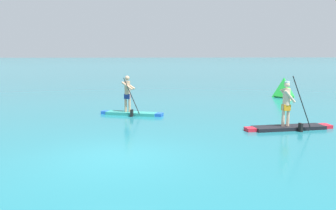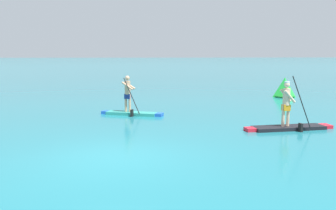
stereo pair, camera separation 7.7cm
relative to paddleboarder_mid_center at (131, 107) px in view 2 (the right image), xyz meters
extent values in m
plane|color=#1E727F|center=(-0.29, -6.84, -0.36)|extent=(440.00, 440.00, 0.00)
cube|color=teal|center=(0.04, 0.00, -0.30)|extent=(2.39, 1.37, 0.13)
cube|color=blue|center=(1.27, -0.45, -0.30)|extent=(0.42, 0.50, 0.13)
cube|color=blue|center=(-1.19, 0.44, -0.30)|extent=(0.40, 0.45, 0.13)
cylinder|color=tan|center=(-0.05, 0.03, 0.17)|extent=(0.11, 0.11, 0.80)
cylinder|color=tan|center=(-0.23, 0.09, 0.17)|extent=(0.11, 0.11, 0.80)
cube|color=navy|center=(-0.14, 0.06, 0.48)|extent=(0.32, 0.30, 0.22)
cylinder|color=tan|center=(-0.14, 0.06, 0.88)|extent=(0.26, 0.26, 0.60)
sphere|color=tan|center=(-0.14, 0.06, 1.31)|extent=(0.21, 0.21, 0.21)
cylinder|color=tan|center=(-0.04, 0.19, 0.97)|extent=(0.53, 0.29, 0.40)
cylinder|color=tan|center=(-0.14, -0.10, 0.97)|extent=(0.53, 0.29, 0.40)
cylinder|color=black|center=(0.05, -0.44, 0.56)|extent=(0.71, 0.29, 1.61)
cube|color=black|center=(0.05, -0.44, -0.21)|extent=(0.14, 0.22, 0.32)
cube|color=black|center=(5.87, -3.68, -0.30)|extent=(2.76, 1.02, 0.13)
cube|color=red|center=(7.37, -3.49, -0.30)|extent=(0.39, 0.53, 0.13)
cube|color=red|center=(4.36, -3.86, -0.30)|extent=(0.39, 0.46, 0.13)
cylinder|color=beige|center=(5.82, -3.68, 0.15)|extent=(0.11, 0.11, 0.78)
cylinder|color=beige|center=(5.63, -3.71, 0.15)|extent=(0.11, 0.11, 0.78)
cube|color=orange|center=(5.73, -3.69, 0.46)|extent=(0.28, 0.25, 0.22)
cylinder|color=beige|center=(5.73, -3.69, 0.85)|extent=(0.26, 0.26, 0.61)
sphere|color=beige|center=(5.73, -3.69, 1.29)|extent=(0.21, 0.21, 0.21)
cylinder|color=white|center=(5.73, -3.69, 1.38)|extent=(0.18, 0.18, 0.06)
cylinder|color=beige|center=(5.76, -3.54, 0.88)|extent=(0.46, 0.14, 0.49)
cylinder|color=beige|center=(5.79, -3.84, 0.88)|extent=(0.46, 0.14, 0.49)
cylinder|color=black|center=(6.13, -4.10, 0.69)|extent=(0.82, 0.14, 1.91)
cube|color=black|center=(6.13, -4.10, -0.22)|extent=(0.10, 0.21, 0.32)
pyramid|color=green|center=(9.62, 6.08, 0.27)|extent=(1.14, 1.14, 1.27)
torus|color=#167226|center=(9.62, 6.08, -0.30)|extent=(1.29, 1.29, 0.12)
camera|label=1|loc=(0.33, -16.55, 2.43)|focal=39.26mm
camera|label=2|loc=(0.40, -16.56, 2.43)|focal=39.26mm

